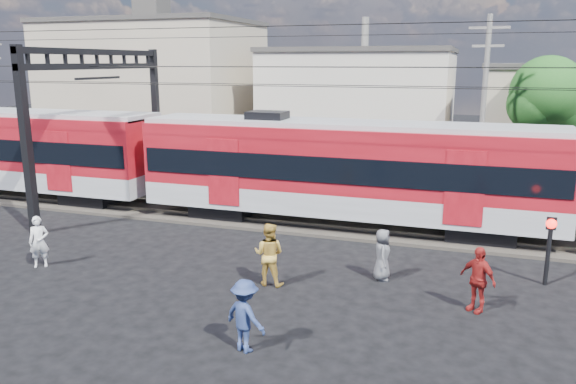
% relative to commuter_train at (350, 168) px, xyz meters
% --- Properties ---
extents(ground, '(120.00, 120.00, 0.00)m').
position_rel_commuter_train_xyz_m(ground, '(-1.25, -8.00, -2.40)').
color(ground, black).
rests_on(ground, ground).
extents(track_bed, '(70.00, 3.40, 0.12)m').
position_rel_commuter_train_xyz_m(track_bed, '(-1.25, 0.00, -2.34)').
color(track_bed, '#2D2823').
rests_on(track_bed, ground).
extents(rail_near, '(70.00, 0.12, 0.12)m').
position_rel_commuter_train_xyz_m(rail_near, '(-1.25, -0.75, -2.22)').
color(rail_near, '#59544C').
rests_on(rail_near, track_bed).
extents(rail_far, '(70.00, 0.12, 0.12)m').
position_rel_commuter_train_xyz_m(rail_far, '(-1.25, 0.75, -2.22)').
color(rail_far, '#59544C').
rests_on(rail_far, track_bed).
extents(commuter_train, '(50.30, 3.08, 4.17)m').
position_rel_commuter_train_xyz_m(commuter_train, '(0.00, 0.00, 0.00)').
color(commuter_train, black).
rests_on(commuter_train, ground).
extents(catenary, '(70.00, 9.30, 7.52)m').
position_rel_commuter_train_xyz_m(catenary, '(-9.90, -0.00, 2.73)').
color(catenary, black).
rests_on(catenary, ground).
extents(building_west, '(14.28, 10.20, 9.30)m').
position_rel_commuter_train_xyz_m(building_west, '(-18.25, 16.00, 2.25)').
color(building_west, gray).
rests_on(building_west, ground).
extents(building_midwest, '(12.24, 12.24, 7.30)m').
position_rel_commuter_train_xyz_m(building_midwest, '(-3.25, 19.00, 1.25)').
color(building_midwest, beige).
rests_on(building_midwest, ground).
extents(utility_pole_mid, '(1.80, 0.24, 8.50)m').
position_rel_commuter_train_xyz_m(utility_pole_mid, '(4.75, 7.00, 2.13)').
color(utility_pole_mid, slate).
rests_on(utility_pole_mid, ground).
extents(tree_near, '(3.82, 3.64, 6.72)m').
position_rel_commuter_train_xyz_m(tree_near, '(7.94, 10.09, 2.26)').
color(tree_near, '#382619').
rests_on(tree_near, ground).
extents(pedestrian_a, '(0.72, 0.67, 1.65)m').
position_rel_commuter_train_xyz_m(pedestrian_a, '(-8.42, -7.38, -1.58)').
color(pedestrian_a, white).
rests_on(pedestrian_a, ground).
extents(pedestrian_b, '(0.92, 0.72, 1.87)m').
position_rel_commuter_train_xyz_m(pedestrian_b, '(-0.97, -6.46, -1.47)').
color(pedestrian_b, gold).
rests_on(pedestrian_b, ground).
extents(pedestrian_c, '(1.25, 0.99, 1.70)m').
position_rel_commuter_train_xyz_m(pedestrian_c, '(-0.12, -10.28, -1.55)').
color(pedestrian_c, navy).
rests_on(pedestrian_c, ground).
extents(pedestrian_d, '(1.09, 0.95, 1.77)m').
position_rel_commuter_train_xyz_m(pedestrian_d, '(4.81, -6.43, -1.52)').
color(pedestrian_d, maroon).
rests_on(pedestrian_d, ground).
extents(pedestrian_e, '(0.64, 0.85, 1.57)m').
position_rel_commuter_train_xyz_m(pedestrian_e, '(2.11, -5.03, -1.62)').
color(pedestrian_e, '#525257').
rests_on(pedestrian_e, ground).
extents(crossing_signal, '(0.30, 0.30, 2.06)m').
position_rel_commuter_train_xyz_m(crossing_signal, '(6.74, -3.91, -0.98)').
color(crossing_signal, black).
rests_on(crossing_signal, ground).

